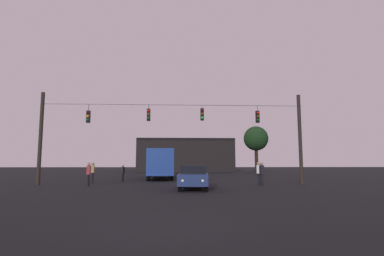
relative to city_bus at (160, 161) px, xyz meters
The scene contains 11 objects.
ground_plane 2.39m from the city_bus, ahead, with size 168.00×168.00×0.00m, color black.
overhead_signal_span 9.55m from the city_bus, 80.52° to the right, with size 20.69×0.44×7.18m.
city_bus is the anchor object (origin of this frame).
car_near_right 13.59m from the city_bus, 77.55° to the right, with size 2.16×4.45×1.52m.
pedestrian_crossing_left 11.44m from the city_bus, 113.66° to the right, with size 0.27×0.38×1.69m.
pedestrian_crossing_center 13.32m from the city_bus, 52.38° to the right, with size 0.28×0.39×1.73m.
pedestrian_crossing_right 8.82m from the city_bus, 126.55° to the right, with size 0.28×0.38×1.72m.
pedestrian_near_bus 6.75m from the city_bus, 116.04° to the right, with size 0.33×0.41×1.52m.
pedestrian_trailing 12.57m from the city_bus, 49.47° to the right, with size 0.35×0.42×1.74m.
corner_building 26.72m from the city_bus, 82.75° to the left, with size 17.91×10.22×6.17m.
tree_left_silhouette 20.53m from the city_bus, 44.95° to the left, with size 3.88×3.88×7.47m.
Camera 1 is at (0.39, -8.19, 1.69)m, focal length 28.04 mm.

